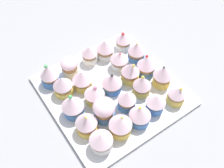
% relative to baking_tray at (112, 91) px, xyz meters
% --- Properties ---
extents(ground_plane, '(1.80, 1.80, 0.03)m').
position_rel_baking_tray_xyz_m(ground_plane, '(0.00, 0.00, -0.02)').
color(ground_plane, '#9E9EA3').
extents(baking_tray, '(0.40, 0.40, 0.01)m').
position_rel_baking_tray_xyz_m(baking_tray, '(0.00, 0.00, 0.00)').
color(baking_tray, silver).
rests_on(baking_tray, ground_plane).
extents(cupcake_0, '(0.05, 0.05, 0.07)m').
position_rel_baking_tray_xyz_m(cupcake_0, '(-0.15, -0.14, 0.04)').
color(cupcake_0, '#EFC651').
rests_on(cupcake_0, baking_tray).
extents(cupcake_1, '(0.06, 0.06, 0.08)m').
position_rel_baking_tray_xyz_m(cupcake_1, '(-0.07, -0.15, 0.05)').
color(cupcake_1, '#EFC651').
rests_on(cupcake_1, baking_tray).
extents(cupcake_2, '(0.06, 0.06, 0.08)m').
position_rel_baking_tray_xyz_m(cupcake_2, '(-0.01, -0.13, 0.04)').
color(cupcake_2, '#477AC6').
rests_on(cupcake_2, baking_tray).
extents(cupcake_3, '(0.06, 0.06, 0.08)m').
position_rel_baking_tray_xyz_m(cupcake_3, '(0.06, -0.15, 0.04)').
color(cupcake_3, '#477AC6').
rests_on(cupcake_3, baking_tray).
extents(cupcake_4, '(0.06, 0.06, 0.07)m').
position_rel_baking_tray_xyz_m(cupcake_4, '(0.14, -0.14, 0.04)').
color(cupcake_4, white).
rests_on(cupcake_4, baking_tray).
extents(cupcake_5, '(0.06, 0.06, 0.07)m').
position_rel_baking_tray_xyz_m(cupcake_5, '(-0.13, -0.06, 0.04)').
color(cupcake_5, '#477AC6').
rests_on(cupcake_5, baking_tray).
extents(cupcake_6, '(0.06, 0.06, 0.08)m').
position_rel_baking_tray_xyz_m(cupcake_6, '(-0.06, -0.07, 0.05)').
color(cupcake_6, '#EFC651').
rests_on(cupcake_6, baking_tray).
extents(cupcake_7, '(0.06, 0.06, 0.08)m').
position_rel_baking_tray_xyz_m(cupcake_7, '(-0.00, -0.07, 0.05)').
color(cupcake_7, '#EFC651').
rests_on(cupcake_7, baking_tray).
extents(cupcake_8, '(0.06, 0.06, 0.07)m').
position_rel_baking_tray_xyz_m(cupcake_8, '(0.07, -0.08, 0.04)').
color(cupcake_8, white).
rests_on(cupcake_8, baking_tray).
extents(cupcake_9, '(0.06, 0.06, 0.07)m').
position_rel_baking_tray_xyz_m(cupcake_9, '(0.13, -0.06, 0.04)').
color(cupcake_9, white).
rests_on(cupcake_9, baking_tray).
extents(cupcake_10, '(0.06, 0.06, 0.07)m').
position_rel_baking_tray_xyz_m(cupcake_10, '(-0.14, -0.00, 0.04)').
color(cupcake_10, '#477AC6').
rests_on(cupcake_10, baking_tray).
extents(cupcake_11, '(0.06, 0.06, 0.07)m').
position_rel_baking_tray_xyz_m(cupcake_11, '(-0.08, -0.00, 0.04)').
color(cupcake_11, '#477AC6').
rests_on(cupcake_11, baking_tray).
extents(cupcake_12, '(0.06, 0.06, 0.08)m').
position_rel_baking_tray_xyz_m(cupcake_12, '(0.00, -0.00, 0.04)').
color(cupcake_12, '#477AC6').
rests_on(cupcake_12, baking_tray).
extents(cupcake_13, '(0.05, 0.05, 0.07)m').
position_rel_baking_tray_xyz_m(cupcake_13, '(0.14, -0.01, 0.04)').
color(cupcake_13, white).
rests_on(cupcake_13, baking_tray).
extents(cupcake_14, '(0.07, 0.07, 0.08)m').
position_rel_baking_tray_xyz_m(cupcake_14, '(-0.14, 0.07, 0.04)').
color(cupcake_14, '#EFC651').
rests_on(cupcake_14, baking_tray).
extents(cupcake_15, '(0.07, 0.07, 0.08)m').
position_rel_baking_tray_xyz_m(cupcake_15, '(-0.07, 0.08, 0.05)').
color(cupcake_15, '#477AC6').
rests_on(cupcake_15, baking_tray).
extents(cupcake_16, '(0.06, 0.06, 0.07)m').
position_rel_baking_tray_xyz_m(cupcake_16, '(-0.01, 0.07, 0.04)').
color(cupcake_16, '#EFC651').
rests_on(cupcake_16, baking_tray).
extents(cupcake_17, '(0.06, 0.06, 0.07)m').
position_rel_baking_tray_xyz_m(cupcake_17, '(0.06, 0.07, 0.04)').
color(cupcake_17, '#EFC651').
rests_on(cupcake_17, baking_tray).
extents(cupcake_18, '(0.06, 0.06, 0.07)m').
position_rel_baking_tray_xyz_m(cupcake_18, '(0.14, 0.07, 0.04)').
color(cupcake_18, white).
rests_on(cupcake_18, baking_tray).
extents(cupcake_19, '(0.07, 0.07, 0.07)m').
position_rel_baking_tray_xyz_m(cupcake_19, '(-0.14, 0.13, 0.04)').
color(cupcake_19, white).
rests_on(cupcake_19, baking_tray).
extents(cupcake_20, '(0.06, 0.06, 0.08)m').
position_rel_baking_tray_xyz_m(cupcake_20, '(-0.08, 0.14, 0.05)').
color(cupcake_20, '#EFC651').
rests_on(cupcake_20, baking_tray).
extents(cupcake_21, '(0.07, 0.07, 0.08)m').
position_rel_baking_tray_xyz_m(cupcake_21, '(-0.01, 0.14, 0.05)').
color(cupcake_21, '#477AC6').
rests_on(cupcake_21, baking_tray).
extents(cupcake_22, '(0.06, 0.06, 0.07)m').
position_rel_baking_tray_xyz_m(cupcake_22, '(0.08, 0.13, 0.04)').
color(cupcake_22, '#EFC651').
rests_on(cupcake_22, baking_tray).
extents(cupcake_23, '(0.06, 0.06, 0.08)m').
position_rel_baking_tray_xyz_m(cupcake_23, '(0.14, 0.15, 0.05)').
color(cupcake_23, '#477AC6').
rests_on(cupcake_23, baking_tray).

